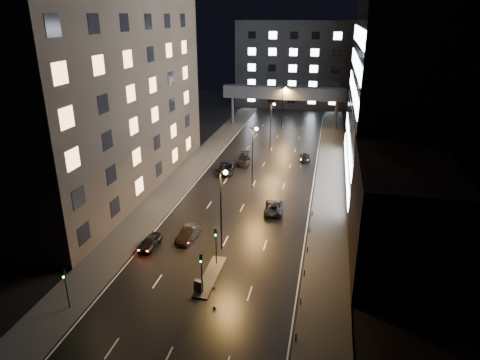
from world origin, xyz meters
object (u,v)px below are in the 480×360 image
Objects in this scene: car_away_a at (150,242)px; car_away_c at (226,169)px; utility_cabinet at (199,286)px; car_away_b at (189,234)px; car_toward_b at (305,157)px; car_toward_a at (274,207)px; car_away_d at (244,160)px.

car_away_a is 0.72× the size of car_away_c.
car_away_c reaches higher than utility_cabinet.
car_away_b reaches higher than car_toward_b.
car_toward_a is (10.54, -14.22, -0.07)m from car_away_c.
car_away_d is at bearing -71.06° from car_toward_a.
utility_cabinet is at bearing 72.70° from car_toward_a.
utility_cabinet reaches higher than car_away_a.
car_away_d is 12.18m from car_toward_b.
car_away_c reaches higher than car_away_a.
car_away_a is at bearing -138.45° from car_away_b.
car_toward_b is 3.60× the size of utility_cabinet.
car_away_a is 0.75× the size of car_away_d.
car_away_c is at bearing 99.21° from car_away_b.
car_away_c is 16.85m from car_toward_b.
car_away_b is at bearing 64.57° from car_toward_b.
car_away_d is at bearing 94.81° from car_away_b.
car_away_d is 1.04× the size of car_toward_a.
car_toward_b is at bearing -100.48° from car_toward_a.
car_away_b is (3.97, 2.81, 0.08)m from car_away_a.
car_away_a is 18.64m from car_toward_a.
car_toward_b is at bearing 68.77° from car_away_a.
car_away_c is 6.04m from car_away_d.
car_away_c is 4.56× the size of utility_cabinet.
car_toward_a is 1.16× the size of car_toward_b.
car_toward_a reaches higher than utility_cabinet.
car_away_d is 21.65m from car_toward_a.
car_away_c reaches higher than car_away_d.
car_away_c is at bearing 114.31° from utility_cabinet.
car_away_a is 0.78× the size of car_toward_a.
car_away_c is 1.27× the size of car_toward_b.
utility_cabinet is at bearing -60.14° from car_away_b.
car_away_d is at bearing 83.52° from car_away_a.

